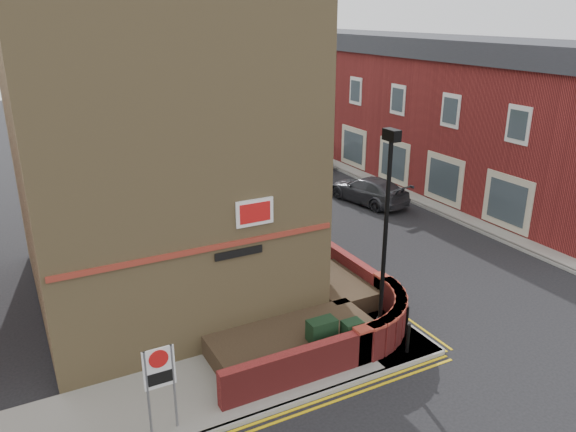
{
  "coord_description": "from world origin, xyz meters",
  "views": [
    {
      "loc": [
        -7.35,
        -10.13,
        9.24
      ],
      "look_at": [
        0.07,
        4.0,
        3.41
      ],
      "focal_mm": 35.0,
      "sensor_mm": 36.0,
      "label": 1
    }
  ],
  "objects_px": {
    "utility_cabinet_large": "(322,339)",
    "lamppost": "(385,240)",
    "zone_sign": "(160,375)",
    "silver_car_near": "(269,185)"
  },
  "relations": [
    {
      "from": "utility_cabinet_large",
      "to": "zone_sign",
      "type": "xyz_separation_m",
      "value": [
        -4.7,
        -0.8,
        0.92
      ]
    },
    {
      "from": "lamppost",
      "to": "zone_sign",
      "type": "distance_m",
      "value": 6.85
    },
    {
      "from": "utility_cabinet_large",
      "to": "zone_sign",
      "type": "bearing_deg",
      "value": -170.31
    },
    {
      "from": "lamppost",
      "to": "silver_car_near",
      "type": "height_order",
      "value": "lamppost"
    },
    {
      "from": "lamppost",
      "to": "zone_sign",
      "type": "relative_size",
      "value": 2.86
    },
    {
      "from": "lamppost",
      "to": "zone_sign",
      "type": "bearing_deg",
      "value": -173.93
    },
    {
      "from": "utility_cabinet_large",
      "to": "lamppost",
      "type": "bearing_deg",
      "value": -3.01
    },
    {
      "from": "lamppost",
      "to": "utility_cabinet_large",
      "type": "distance_m",
      "value": 3.24
    },
    {
      "from": "zone_sign",
      "to": "silver_car_near",
      "type": "bearing_deg",
      "value": 56.2
    },
    {
      "from": "lamppost",
      "to": "silver_car_near",
      "type": "relative_size",
      "value": 1.39
    }
  ]
}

